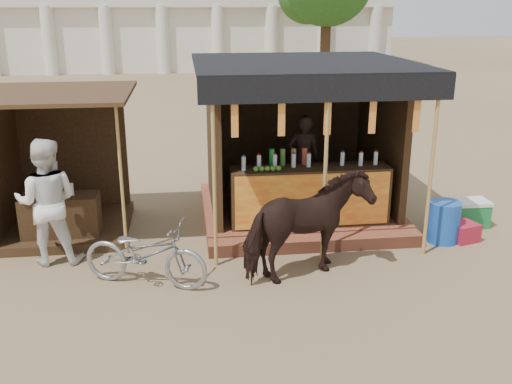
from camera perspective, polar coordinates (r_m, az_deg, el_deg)
The scene contains 9 objects.
ground at distance 7.22m, azimuth 1.63°, elevation -12.35°, with size 120.00×120.00×0.00m, color #846B4C.
main_stall at distance 10.05m, azimuth 4.44°, elevation 2.94°, with size 3.60×3.61×2.78m.
secondary_stall at distance 10.03m, azimuth -19.51°, elevation 0.85°, with size 2.40×2.40×2.38m.
cow at distance 7.87m, azimuth 5.12°, elevation -3.53°, with size 0.82×1.80×1.52m, color black.
motorbike at distance 7.90m, azimuth -11.02°, elevation -6.08°, with size 0.61×1.76×0.93m, color gray.
bystander at distance 8.82m, azimuth -20.17°, elevation -0.94°, with size 0.92×0.71×1.88m, color white.
blue_barrel at distance 9.69m, azimuth 18.24°, elevation -2.83°, with size 0.52×0.52×0.67m, color #1649AB.
red_crate at distance 9.91m, azimuth 19.92°, elevation -3.72°, with size 0.42×0.43×0.30m, color maroon.
cooler at distance 10.56m, azimuth 20.50°, elevation -1.96°, with size 0.65×0.45×0.46m.
Camera 1 is at (-0.98, -6.13, 3.68)m, focal length 40.00 mm.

